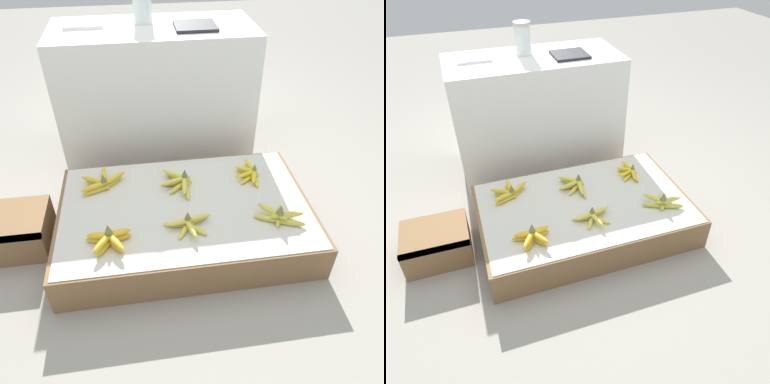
% 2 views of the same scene
% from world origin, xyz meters
% --- Properties ---
extents(ground_plane, '(10.00, 10.00, 0.00)m').
position_xyz_m(ground_plane, '(0.00, 0.00, 0.00)').
color(ground_plane, gray).
extents(display_platform, '(1.25, 0.80, 0.20)m').
position_xyz_m(display_platform, '(0.00, 0.00, 0.10)').
color(display_platform, olive).
rests_on(display_platform, ground_plane).
extents(back_vendor_table, '(1.17, 0.54, 0.82)m').
position_xyz_m(back_vendor_table, '(-0.06, 0.84, 0.41)').
color(back_vendor_table, white).
rests_on(back_vendor_table, ground_plane).
extents(wooden_crate, '(0.36, 0.30, 0.19)m').
position_xyz_m(wooden_crate, '(-0.87, 0.05, 0.09)').
color(wooden_crate, olive).
rests_on(wooden_crate, ground_plane).
extents(banana_bunch_front_left, '(0.21, 0.14, 0.11)m').
position_xyz_m(banana_bunch_front_left, '(-0.36, -0.22, 0.23)').
color(banana_bunch_front_left, gold).
rests_on(banana_bunch_front_left, display_platform).
extents(banana_bunch_front_midleft, '(0.23, 0.18, 0.09)m').
position_xyz_m(banana_bunch_front_midleft, '(-0.00, -0.16, 0.23)').
color(banana_bunch_front_midleft, '#DBCC4C').
rests_on(banana_bunch_front_midleft, display_platform).
extents(banana_bunch_front_midright, '(0.24, 0.17, 0.11)m').
position_xyz_m(banana_bunch_front_midright, '(0.43, -0.18, 0.23)').
color(banana_bunch_front_midright, gold).
rests_on(banana_bunch_front_midright, display_platform).
extents(banana_bunch_middle_left, '(0.24, 0.21, 0.10)m').
position_xyz_m(banana_bunch_middle_left, '(-0.41, 0.21, 0.23)').
color(banana_bunch_middle_left, gold).
rests_on(banana_bunch_middle_left, display_platform).
extents(banana_bunch_middle_midleft, '(0.18, 0.25, 0.10)m').
position_xyz_m(banana_bunch_middle_midleft, '(-0.01, 0.15, 0.23)').
color(banana_bunch_middle_midleft, '#DBCC4C').
rests_on(banana_bunch_middle_midleft, display_platform).
extents(banana_bunch_middle_midright, '(0.14, 0.23, 0.08)m').
position_xyz_m(banana_bunch_middle_midright, '(0.38, 0.18, 0.22)').
color(banana_bunch_middle_midright, yellow).
rests_on(banana_bunch_middle_midright, display_platform).
extents(glass_jar, '(0.11, 0.11, 0.21)m').
position_xyz_m(glass_jar, '(-0.11, 0.90, 0.92)').
color(glass_jar, silver).
rests_on(glass_jar, back_vendor_table).
extents(foam_tray_white, '(0.22, 0.15, 0.02)m').
position_xyz_m(foam_tray_white, '(-0.44, 0.89, 0.83)').
color(foam_tray_white, white).
rests_on(foam_tray_white, back_vendor_table).
extents(foam_tray_dark, '(0.23, 0.22, 0.02)m').
position_xyz_m(foam_tray_dark, '(0.17, 0.77, 0.83)').
color(foam_tray_dark, '#232328').
rests_on(foam_tray_dark, back_vendor_table).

